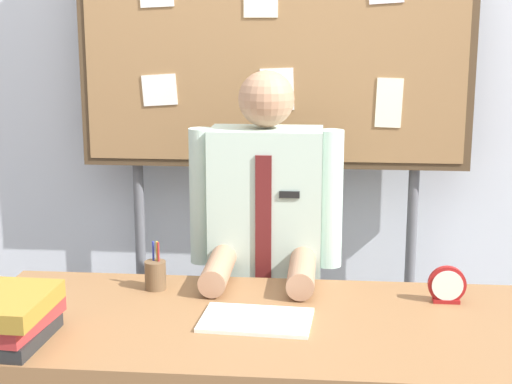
# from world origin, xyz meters

# --- Properties ---
(back_wall) EXTENTS (6.40, 0.08, 2.70)m
(back_wall) POSITION_xyz_m (0.00, 1.13, 1.35)
(back_wall) COLOR silver
(back_wall) RESTS_ON ground_plane
(desk) EXTENTS (1.70, 0.76, 0.72)m
(desk) POSITION_xyz_m (0.00, 0.00, 0.63)
(desk) COLOR brown
(desk) RESTS_ON ground_plane
(person) EXTENTS (0.55, 0.56, 1.42)m
(person) POSITION_xyz_m (0.00, 0.55, 0.66)
(person) COLOR #2D2D33
(person) RESTS_ON ground_plane
(bulletin_board) EXTENTS (1.56, 0.09, 2.02)m
(bulletin_board) POSITION_xyz_m (0.00, 0.93, 1.49)
(bulletin_board) COLOR #4C3823
(bulletin_board) RESTS_ON ground_plane
(book_stack) EXTENTS (0.22, 0.33, 0.14)m
(book_stack) POSITION_xyz_m (-0.64, -0.23, 0.79)
(book_stack) COLOR #262626
(book_stack) RESTS_ON desk
(open_notebook) EXTENTS (0.34, 0.24, 0.01)m
(open_notebook) POSITION_xyz_m (0.02, -0.02, 0.73)
(open_notebook) COLOR white
(open_notebook) RESTS_ON desk
(desk_clock) EXTENTS (0.12, 0.04, 0.12)m
(desk_clock) POSITION_xyz_m (0.60, 0.19, 0.77)
(desk_clock) COLOR maroon
(desk_clock) RESTS_ON desk
(pen_holder) EXTENTS (0.07, 0.07, 0.16)m
(pen_holder) POSITION_xyz_m (-0.34, 0.23, 0.77)
(pen_holder) COLOR brown
(pen_holder) RESTS_ON desk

